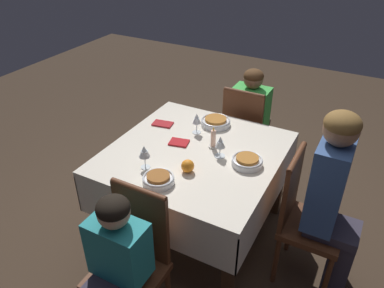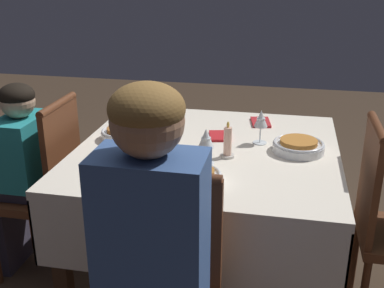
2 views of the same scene
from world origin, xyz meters
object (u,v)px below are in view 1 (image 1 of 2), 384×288
(dining_table, at_px, (195,163))
(napkin_red_folded, at_px, (179,142))
(person_adult_denim, at_px, (334,197))
(bowl_west, at_px, (247,161))
(bowl_south, at_px, (216,122))
(chair_north, at_px, (133,258))
(chair_south, at_px, (245,132))
(wine_glass_south, at_px, (197,119))
(chair_west, at_px, (303,215))
(napkin_spare_side, at_px, (163,124))
(wine_glass_north, at_px, (144,152))
(orange_fruit, at_px, (188,166))
(wine_glass_west, at_px, (220,143))
(person_child_green, at_px, (252,117))
(bowl_north, at_px, (158,179))
(candle_centerpiece, at_px, (213,140))
(person_child_teal, at_px, (114,274))

(dining_table, xyz_separation_m, napkin_red_folded, (0.14, -0.03, 0.10))
(person_adult_denim, xyz_separation_m, napkin_red_folded, (1.05, -0.04, 0.04))
(bowl_west, distance_m, bowl_south, 0.55)
(chair_north, xyz_separation_m, chair_south, (-0.04, -1.57, 0.00))
(chair_south, distance_m, wine_glass_south, 0.68)
(wine_glass_south, height_order, napkin_red_folded, wine_glass_south)
(bowl_south, bearing_deg, dining_table, 94.60)
(chair_west, distance_m, napkin_spare_side, 1.19)
(person_adult_denim, bearing_deg, wine_glass_north, 105.58)
(person_adult_denim, relative_size, orange_fruit, 15.06)
(dining_table, height_order, napkin_red_folded, napkin_red_folded)
(chair_south, bearing_deg, wine_glass_west, 97.59)
(chair_west, relative_size, wine_glass_north, 5.73)
(wine_glass_west, relative_size, orange_fruit, 1.83)
(person_adult_denim, bearing_deg, chair_west, 90.00)
(chair_north, relative_size, bowl_west, 4.62)
(dining_table, bearing_deg, wine_glass_north, 59.39)
(person_child_green, bearing_deg, wine_glass_south, 76.40)
(chair_south, bearing_deg, napkin_red_folded, 74.06)
(wine_glass_north, height_order, napkin_spare_side, wine_glass_north)
(bowl_north, xyz_separation_m, candle_centerpiece, (-0.12, -0.50, 0.03))
(person_child_teal, bearing_deg, person_adult_denim, 46.85)
(chair_west, bearing_deg, dining_table, 89.39)
(chair_west, relative_size, napkin_red_folded, 6.21)
(wine_glass_west, height_order, wine_glass_north, wine_glass_north)
(orange_fruit, bearing_deg, person_child_teal, 87.11)
(wine_glass_north, bearing_deg, napkin_red_folded, -96.91)
(chair_north, bearing_deg, bowl_south, 93.14)
(chair_south, distance_m, person_adult_denim, 1.17)
(chair_west, bearing_deg, napkin_spare_side, 79.43)
(dining_table, distance_m, bowl_south, 0.41)
(person_adult_denim, distance_m, napkin_spare_side, 1.31)
(bowl_west, xyz_separation_m, bowl_north, (0.39, 0.42, 0.00))
(person_child_teal, bearing_deg, dining_table, 92.01)
(chair_north, bearing_deg, person_child_green, 88.75)
(dining_table, distance_m, person_child_green, 0.94)
(wine_glass_north, xyz_separation_m, napkin_red_folded, (-0.04, -0.35, -0.11))
(chair_west, relative_size, chair_north, 1.00)
(wine_glass_south, bearing_deg, bowl_west, 156.23)
(orange_fruit, bearing_deg, person_adult_denim, -165.44)
(person_child_teal, relative_size, wine_glass_south, 6.34)
(bowl_west, xyz_separation_m, bowl_south, (0.40, -0.38, -0.00))
(bowl_west, xyz_separation_m, napkin_red_folded, (0.51, -0.02, -0.02))
(chair_south, xyz_separation_m, bowl_south, (0.10, 0.39, 0.26))
(chair_north, relative_size, napkin_red_folded, 6.21)
(bowl_west, distance_m, napkin_red_folded, 0.51)
(chair_north, xyz_separation_m, wine_glass_south, (0.14, -1.00, 0.34))
(person_child_green, relative_size, candle_centerpiece, 6.53)
(bowl_south, relative_size, candle_centerpiece, 1.41)
(orange_fruit, relative_size, napkin_red_folded, 0.56)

